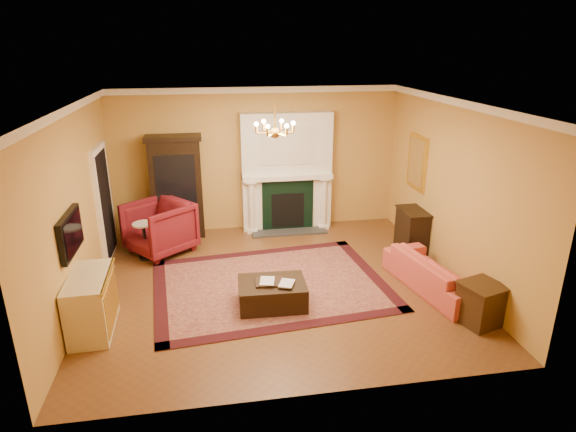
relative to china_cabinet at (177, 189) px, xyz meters
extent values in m
cube|color=brown|center=(1.68, -2.49, -1.02)|extent=(6.00, 5.50, 0.02)
cube|color=white|center=(1.68, -2.49, 2.00)|extent=(6.00, 5.50, 0.02)
cube|color=#C49346|center=(1.68, 0.27, 0.49)|extent=(6.00, 0.02, 3.00)
cube|color=#C49346|center=(1.68, -5.25, 0.49)|extent=(6.00, 0.02, 3.00)
cube|color=#C49346|center=(-1.33, -2.49, 0.49)|extent=(0.02, 5.50, 3.00)
cube|color=#C49346|center=(4.69, -2.49, 0.49)|extent=(0.02, 5.50, 3.00)
cube|color=white|center=(2.28, 0.10, 0.24)|extent=(1.90, 0.32, 2.50)
cube|color=silver|center=(2.28, -0.07, 0.84)|extent=(1.10, 0.01, 0.80)
cube|color=black|center=(2.28, -0.07, -0.46)|extent=(1.10, 0.02, 1.10)
cube|color=black|center=(2.28, -0.08, -0.56)|extent=(0.70, 0.02, 0.75)
cube|color=#333333|center=(2.28, -0.19, -0.99)|extent=(1.60, 0.50, 0.04)
cube|color=white|center=(2.28, 0.04, 0.17)|extent=(1.90, 0.44, 0.10)
cylinder|color=white|center=(1.50, -0.08, -0.42)|extent=(0.14, 0.14, 1.18)
cylinder|color=white|center=(3.06, -0.08, -0.42)|extent=(0.14, 0.14, 1.18)
cube|color=white|center=(1.68, 0.22, 1.93)|extent=(6.00, 0.08, 0.12)
cube|color=white|center=(-1.28, -2.49, 1.93)|extent=(0.08, 5.50, 0.12)
cube|color=white|center=(4.64, -2.49, 1.93)|extent=(0.08, 5.50, 0.12)
cube|color=white|center=(-1.28, -0.79, 0.04)|extent=(0.08, 1.05, 2.10)
cube|color=black|center=(-1.24, -0.79, 0.01)|extent=(0.02, 0.85, 1.95)
cube|color=black|center=(-1.27, -3.09, 0.34)|extent=(0.08, 0.95, 0.58)
cube|color=black|center=(-1.22, -3.09, 0.34)|extent=(0.01, 0.85, 0.48)
cube|color=gold|center=(4.65, -1.09, 0.64)|extent=(0.05, 0.76, 1.05)
cube|color=white|center=(4.62, -1.09, 0.64)|extent=(0.01, 0.62, 0.90)
cylinder|color=gold|center=(1.68, -2.49, 1.79)|extent=(0.03, 0.03, 0.40)
sphere|color=gold|center=(1.68, -2.49, 1.54)|extent=(0.16, 0.16, 0.16)
sphere|color=#FFE5B2|center=(1.96, -2.49, 1.68)|extent=(0.07, 0.07, 0.07)
sphere|color=#FFE5B2|center=(1.82, -2.25, 1.68)|extent=(0.07, 0.07, 0.07)
sphere|color=#FFE5B2|center=(1.54, -2.25, 1.68)|extent=(0.07, 0.07, 0.07)
sphere|color=#FFE5B2|center=(1.40, -2.49, 1.68)|extent=(0.07, 0.07, 0.07)
sphere|color=#FFE5B2|center=(1.54, -2.73, 1.68)|extent=(0.07, 0.07, 0.07)
sphere|color=#FFE5B2|center=(1.82, -2.73, 1.68)|extent=(0.07, 0.07, 0.07)
cube|color=#4D101D|center=(1.58, -2.51, -1.00)|extent=(4.06, 3.21, 0.02)
cube|color=black|center=(0.00, 0.00, 0.00)|extent=(1.02, 0.48, 2.02)
imported|color=maroon|center=(-0.33, -0.80, -0.46)|extent=(1.45, 1.46, 1.10)
cylinder|color=black|center=(-0.58, -1.07, -0.99)|extent=(0.28, 0.28, 0.04)
cylinder|color=black|center=(-0.58, -1.07, -0.66)|extent=(0.06, 0.06, 0.63)
cylinder|color=silver|center=(-0.58, -1.07, -0.32)|extent=(0.40, 0.40, 0.03)
cube|color=beige|center=(-1.05, -3.40, -0.60)|extent=(0.56, 1.13, 0.83)
imported|color=#CF5141|center=(4.22, -3.08, -0.63)|extent=(0.95, 2.04, 0.77)
cube|color=#341E0E|center=(4.40, -4.16, -0.72)|extent=(0.64, 0.64, 0.59)
cube|color=black|center=(4.46, -1.55, -0.61)|extent=(0.41, 0.72, 0.80)
cube|color=black|center=(1.52, -3.17, -0.81)|extent=(1.04, 0.77, 0.38)
cube|color=black|center=(1.48, -3.17, -0.60)|extent=(0.44, 0.35, 0.03)
imported|color=gray|center=(1.34, -3.18, -0.44)|extent=(0.22, 0.07, 0.29)
imported|color=gray|center=(1.63, -3.27, -0.45)|extent=(0.20, 0.10, 0.28)
cylinder|color=tan|center=(1.74, 0.04, 0.26)|extent=(0.10, 0.10, 0.08)
cone|color=#0E3315|center=(1.74, 0.04, 0.45)|extent=(0.15, 0.15, 0.31)
cylinder|color=tan|center=(3.00, 0.04, 0.26)|extent=(0.11, 0.11, 0.09)
cone|color=#0E3315|center=(3.00, 0.04, 0.48)|extent=(0.16, 0.16, 0.34)
camera|label=1|loc=(0.69, -9.66, 2.82)|focal=30.00mm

